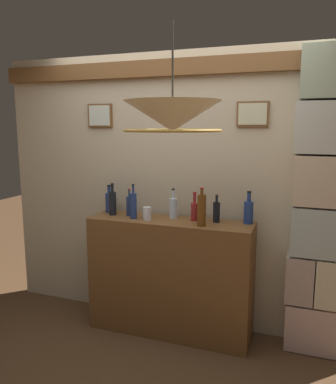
{
  "coord_description": "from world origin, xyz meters",
  "views": [
    {
      "loc": [
        1.07,
        -2.17,
        1.8
      ],
      "look_at": [
        0.0,
        0.78,
        1.26
      ],
      "focal_mm": 36.11,
      "sensor_mm": 36.0,
      "label": 1
    }
  ],
  "objects_px": {
    "liquor_bottle_vodka": "(248,211)",
    "liquor_bottle_amaro": "(113,203)",
    "liquor_bottle_port": "(129,206)",
    "liquor_bottle_bourbon": "(109,202)",
    "liquor_bottle_rye": "(216,212)",
    "pendant_lamp": "(172,117)",
    "glass_tumbler_rocks": "(147,213)",
    "liquor_bottle_mezcal": "(202,210)",
    "liquor_bottle_whiskey": "(174,208)",
    "liquor_bottle_vermouth": "(194,210)",
    "liquor_bottle_brandy": "(133,205)"
  },
  "relations": [
    {
      "from": "liquor_bottle_vodka",
      "to": "glass_tumbler_rocks",
      "type": "height_order",
      "value": "liquor_bottle_vodka"
    },
    {
      "from": "liquor_bottle_vodka",
      "to": "pendant_lamp",
      "type": "xyz_separation_m",
      "value": [
        -0.31,
        -1.0,
        0.74
      ]
    },
    {
      "from": "liquor_bottle_brandy",
      "to": "liquor_bottle_mezcal",
      "type": "xyz_separation_m",
      "value": [
        0.62,
        -0.04,
        0.02
      ]
    },
    {
      "from": "liquor_bottle_bourbon",
      "to": "pendant_lamp",
      "type": "xyz_separation_m",
      "value": [
        0.96,
        -0.98,
        0.74
      ]
    },
    {
      "from": "liquor_bottle_whiskey",
      "to": "liquor_bottle_vermouth",
      "type": "bearing_deg",
      "value": -8.23
    },
    {
      "from": "liquor_bottle_port",
      "to": "pendant_lamp",
      "type": "height_order",
      "value": "pendant_lamp"
    },
    {
      "from": "liquor_bottle_vodka",
      "to": "liquor_bottle_bourbon",
      "type": "bearing_deg",
      "value": -179.11
    },
    {
      "from": "liquor_bottle_vermouth",
      "to": "liquor_bottle_mezcal",
      "type": "xyz_separation_m",
      "value": [
        0.1,
        -0.15,
        0.04
      ]
    },
    {
      "from": "pendant_lamp",
      "to": "liquor_bottle_vermouth",
      "type": "bearing_deg",
      "value": 98.08
    },
    {
      "from": "liquor_bottle_whiskey",
      "to": "pendant_lamp",
      "type": "xyz_separation_m",
      "value": [
        0.33,
        -0.97,
        0.74
      ]
    },
    {
      "from": "liquor_bottle_mezcal",
      "to": "liquor_bottle_whiskey",
      "type": "xyz_separation_m",
      "value": [
        -0.3,
        0.18,
        -0.04
      ]
    },
    {
      "from": "liquor_bottle_rye",
      "to": "liquor_bottle_bourbon",
      "type": "xyz_separation_m",
      "value": [
        -1.01,
        0.03,
        0.01
      ]
    },
    {
      "from": "liquor_bottle_bourbon",
      "to": "pendant_lamp",
      "type": "height_order",
      "value": "pendant_lamp"
    },
    {
      "from": "liquor_bottle_mezcal",
      "to": "liquor_bottle_whiskey",
      "type": "relative_size",
      "value": 1.21
    },
    {
      "from": "liquor_bottle_vermouth",
      "to": "pendant_lamp",
      "type": "relative_size",
      "value": 0.41
    },
    {
      "from": "liquor_bottle_brandy",
      "to": "liquor_bottle_amaro",
      "type": "distance_m",
      "value": 0.24
    },
    {
      "from": "liquor_bottle_vodka",
      "to": "liquor_bottle_mezcal",
      "type": "distance_m",
      "value": 0.4
    },
    {
      "from": "liquor_bottle_vermouth",
      "to": "liquor_bottle_amaro",
      "type": "xyz_separation_m",
      "value": [
        -0.75,
        -0.05,
        0.02
      ]
    },
    {
      "from": "liquor_bottle_rye",
      "to": "liquor_bottle_mezcal",
      "type": "height_order",
      "value": "liquor_bottle_mezcal"
    },
    {
      "from": "liquor_bottle_brandy",
      "to": "liquor_bottle_vodka",
      "type": "relative_size",
      "value": 1.12
    },
    {
      "from": "liquor_bottle_vodka",
      "to": "liquor_bottle_bourbon",
      "type": "relative_size",
      "value": 1.05
    },
    {
      "from": "liquor_bottle_port",
      "to": "glass_tumbler_rocks",
      "type": "bearing_deg",
      "value": -23.18
    },
    {
      "from": "liquor_bottle_rye",
      "to": "liquor_bottle_bourbon",
      "type": "relative_size",
      "value": 0.9
    },
    {
      "from": "liquor_bottle_amaro",
      "to": "liquor_bottle_whiskey",
      "type": "relative_size",
      "value": 1.11
    },
    {
      "from": "glass_tumbler_rocks",
      "to": "liquor_bottle_amaro",
      "type": "bearing_deg",
      "value": 170.2
    },
    {
      "from": "liquor_bottle_amaro",
      "to": "liquor_bottle_whiskey",
      "type": "bearing_deg",
      "value": 7.72
    },
    {
      "from": "pendant_lamp",
      "to": "liquor_bottle_amaro",
      "type": "bearing_deg",
      "value": 134.57
    },
    {
      "from": "liquor_bottle_vermouth",
      "to": "liquor_bottle_vodka",
      "type": "bearing_deg",
      "value": 7.14
    },
    {
      "from": "liquor_bottle_mezcal",
      "to": "liquor_bottle_brandy",
      "type": "bearing_deg",
      "value": 176.26
    },
    {
      "from": "liquor_bottle_rye",
      "to": "liquor_bottle_vermouth",
      "type": "xyz_separation_m",
      "value": [
        -0.19,
        -0.01,
        -0.0
      ]
    },
    {
      "from": "liquor_bottle_vodka",
      "to": "liquor_bottle_vermouth",
      "type": "relative_size",
      "value": 1.1
    },
    {
      "from": "liquor_bottle_port",
      "to": "liquor_bottle_vodka",
      "type": "relative_size",
      "value": 0.91
    },
    {
      "from": "liquor_bottle_bourbon",
      "to": "liquor_bottle_vodka",
      "type": "bearing_deg",
      "value": 0.89
    },
    {
      "from": "liquor_bottle_mezcal",
      "to": "liquor_bottle_whiskey",
      "type": "distance_m",
      "value": 0.35
    },
    {
      "from": "liquor_bottle_port",
      "to": "liquor_bottle_vermouth",
      "type": "bearing_deg",
      "value": 1.84
    },
    {
      "from": "liquor_bottle_whiskey",
      "to": "glass_tumbler_rocks",
      "type": "height_order",
      "value": "liquor_bottle_whiskey"
    },
    {
      "from": "liquor_bottle_brandy",
      "to": "liquor_bottle_port",
      "type": "bearing_deg",
      "value": 132.2
    },
    {
      "from": "liquor_bottle_port",
      "to": "liquor_bottle_bourbon",
      "type": "bearing_deg",
      "value": 166.58
    },
    {
      "from": "liquor_bottle_vodka",
      "to": "liquor_bottle_whiskey",
      "type": "height_order",
      "value": "liquor_bottle_vodka"
    },
    {
      "from": "liquor_bottle_vermouth",
      "to": "liquor_bottle_amaro",
      "type": "distance_m",
      "value": 0.75
    },
    {
      "from": "liquor_bottle_whiskey",
      "to": "liquor_bottle_bourbon",
      "type": "bearing_deg",
      "value": 179.34
    },
    {
      "from": "liquor_bottle_bourbon",
      "to": "liquor_bottle_mezcal",
      "type": "bearing_deg",
      "value": -11.35
    },
    {
      "from": "liquor_bottle_vodka",
      "to": "liquor_bottle_amaro",
      "type": "bearing_deg",
      "value": -175.11
    },
    {
      "from": "liquor_bottle_vermouth",
      "to": "liquor_bottle_amaro",
      "type": "bearing_deg",
      "value": -176.45
    },
    {
      "from": "liquor_bottle_rye",
      "to": "pendant_lamp",
      "type": "height_order",
      "value": "pendant_lamp"
    },
    {
      "from": "liquor_bottle_vodka",
      "to": "liquor_bottle_vermouth",
      "type": "bearing_deg",
      "value": -172.86
    },
    {
      "from": "liquor_bottle_port",
      "to": "liquor_bottle_vermouth",
      "type": "distance_m",
      "value": 0.6
    },
    {
      "from": "liquor_bottle_amaro",
      "to": "liquor_bottle_vermouth",
      "type": "bearing_deg",
      "value": 3.55
    },
    {
      "from": "liquor_bottle_brandy",
      "to": "glass_tumbler_rocks",
      "type": "relative_size",
      "value": 2.74
    },
    {
      "from": "liquor_bottle_amaro",
      "to": "liquor_bottle_brandy",
      "type": "bearing_deg",
      "value": -15.3
    }
  ]
}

